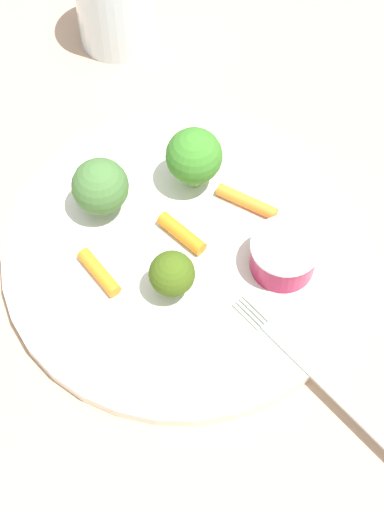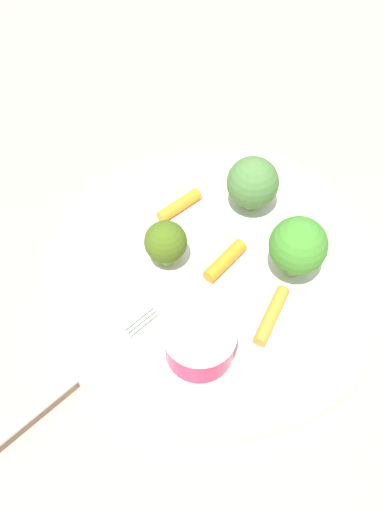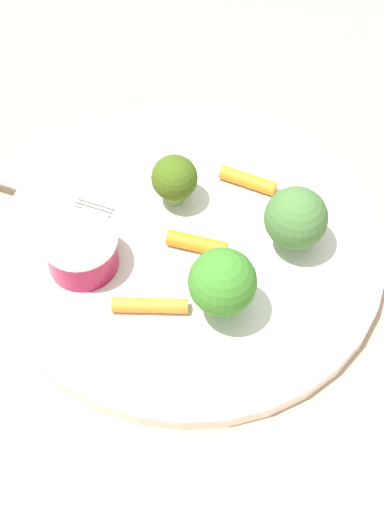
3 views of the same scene
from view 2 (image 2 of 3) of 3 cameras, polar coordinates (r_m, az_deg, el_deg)
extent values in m
plane|color=tan|center=(0.45, 2.34, -1.93)|extent=(2.40, 2.40, 0.00)
cylinder|color=silver|center=(0.44, 2.36, -1.49)|extent=(0.28, 0.28, 0.01)
cylinder|color=maroon|center=(0.39, 0.80, -9.26)|extent=(0.05, 0.05, 0.03)
cylinder|color=silver|center=(0.37, 0.83, -8.19)|extent=(0.05, 0.05, 0.00)
cylinder|color=#85BC6D|center=(0.44, 10.69, -0.97)|extent=(0.01, 0.01, 0.02)
sphere|color=#397A26|center=(0.42, 11.22, 1.11)|extent=(0.05, 0.05, 0.05)
cylinder|color=#83AB5F|center=(0.48, 6.21, 5.82)|extent=(0.01, 0.01, 0.01)
sphere|color=#426C34|center=(0.46, 6.46, 7.76)|extent=(0.04, 0.04, 0.04)
cylinder|color=#81B65E|center=(0.44, -2.72, -0.03)|extent=(0.01, 0.01, 0.01)
sphere|color=#3E5815|center=(0.42, -2.82, 1.52)|extent=(0.03, 0.03, 0.03)
cylinder|color=orange|center=(0.41, 8.44, -6.24)|extent=(0.04, 0.05, 0.01)
cylinder|color=orange|center=(0.43, 3.59, -0.83)|extent=(0.04, 0.04, 0.01)
cylinder|color=orange|center=(0.47, -1.36, 5.42)|extent=(0.04, 0.03, 0.01)
cube|color=#B5C0B3|center=(0.40, -14.57, -14.24)|extent=(0.11, 0.09, 0.00)
cube|color=#B5C0B3|center=(0.41, -5.73, -6.67)|extent=(0.02, 0.02, 0.00)
cube|color=#B5C0B3|center=(0.41, -5.42, -6.97)|extent=(0.02, 0.02, 0.00)
cube|color=#B5C0B3|center=(0.41, -5.10, -7.27)|extent=(0.02, 0.02, 0.00)
cube|color=#B5C0B3|center=(0.41, -4.78, -7.57)|extent=(0.02, 0.02, 0.00)
camera|label=1|loc=(0.40, -86.89, 43.29)|focal=53.44mm
camera|label=3|loc=(0.36, 91.62, 25.05)|focal=54.48mm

